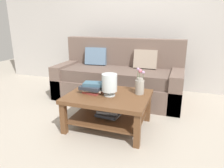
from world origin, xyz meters
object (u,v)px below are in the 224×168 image
Objects in this scene: book_stack_main at (93,88)px; glass_hurricane_vase at (110,83)px; coffee_table at (108,104)px; flower_pitcher at (140,85)px; couch at (119,79)px.

glass_hurricane_vase is at bearing -6.21° from book_stack_main.
coffee_table is at bearing 141.33° from glass_hurricane_vase.
flower_pitcher is (0.37, 0.17, 0.25)m from coffee_table.
flower_pitcher is (0.59, 0.16, 0.05)m from book_stack_main.
couch is at bearing 121.63° from flower_pitcher.
couch is 1.16m from glass_hurricane_vase.
glass_hurricane_vase is (0.22, -1.11, 0.26)m from couch.
glass_hurricane_vase is at bearing -78.65° from couch.
couch is 7.27× the size of book_stack_main.
flower_pitcher is at bearing 28.66° from glass_hurricane_vase.
couch is 6.33× the size of flower_pitcher.
book_stack_main is 1.08× the size of glass_hurricane_vase.
coffee_table is (0.20, -1.09, -0.04)m from couch.
couch is 1.11m from flower_pitcher.
coffee_table is at bearing -1.61° from book_stack_main.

